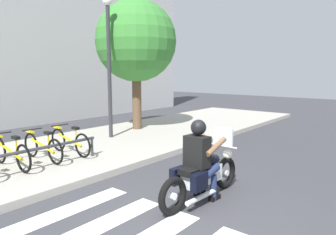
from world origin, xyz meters
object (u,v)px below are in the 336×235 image
object	(u,v)px
bicycle_4	(11,153)
bicycle_6	(70,141)
motorcycle	(203,175)
rider	(200,155)
tree_near_rack	(136,42)
bicycle_5	(42,147)
street_lamp	(109,56)

from	to	relation	value
bicycle_4	bicycle_6	distance (m)	1.45
motorcycle	rider	world-z (taller)	rider
bicycle_6	tree_near_rack	bearing A→B (deg)	18.68
bicycle_5	tree_near_rack	size ratio (longest dim) A/B	0.35
bicycle_4	street_lamp	size ratio (longest dim) A/B	0.38
bicycle_4	bicycle_5	xyz separation A→B (m)	(0.72, 0.00, -0.01)
street_lamp	bicycle_4	bearing A→B (deg)	-166.74
rider	bicycle_5	distance (m)	3.97
motorcycle	bicycle_6	size ratio (longest dim) A/B	1.31
bicycle_4	motorcycle	bearing A→B (deg)	-69.49
bicycle_4	bicycle_6	size ratio (longest dim) A/B	1.04
motorcycle	tree_near_rack	world-z (taller)	tree_near_rack
bicycle_4	street_lamp	bearing A→B (deg)	13.26
bicycle_5	tree_near_rack	distance (m)	5.27
rider	bicycle_6	distance (m)	3.91
bicycle_4	bicycle_5	distance (m)	0.72
bicycle_4	tree_near_rack	xyz separation A→B (m)	(5.05, 1.22, 2.76)
rider	street_lamp	xyz separation A→B (m)	(2.09, 4.72, 1.86)
motorcycle	bicycle_4	distance (m)	4.17
rider	bicycle_5	world-z (taller)	rider
bicycle_6	tree_near_rack	size ratio (longest dim) A/B	0.35
tree_near_rack	bicycle_4	bearing A→B (deg)	-166.44
bicycle_5	bicycle_6	size ratio (longest dim) A/B	1.01
bicycle_4	bicycle_6	bearing A→B (deg)	-0.01
motorcycle	bicycle_4	xyz separation A→B (m)	(-1.46, 3.91, 0.03)
bicycle_5	bicycle_6	distance (m)	0.72
street_lamp	bicycle_6	bearing A→B (deg)	-157.98
rider	motorcycle	bearing A→B (deg)	-5.93
bicycle_4	tree_near_rack	size ratio (longest dim) A/B	0.36
motorcycle	bicycle_4	size ratio (longest dim) A/B	1.25
tree_near_rack	bicycle_5	bearing A→B (deg)	-164.28
motorcycle	tree_near_rack	bearing A→B (deg)	55.01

